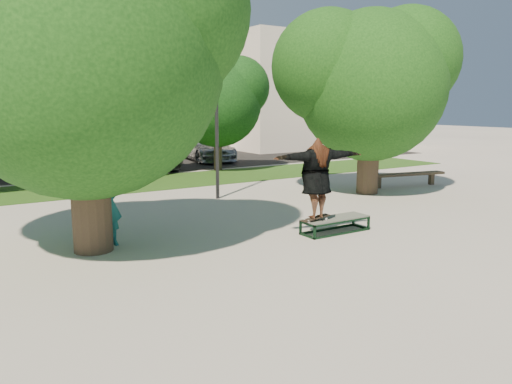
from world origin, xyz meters
TOP-DOWN VIEW (x-y plane):
  - ground at (0.00, 0.00)m, footprint 120.00×120.00m
  - grass_strip at (1.00, 9.50)m, footprint 30.00×4.00m
  - asphalt_strip at (0.00, 16.00)m, footprint 40.00×8.00m
  - tree_left at (-4.29, 1.09)m, footprint 6.96×5.95m
  - tree_right at (5.92, 3.08)m, footprint 6.24×5.33m
  - bg_tree_mid at (-1.08, 12.08)m, footprint 5.76×4.92m
  - bg_tree_right at (4.43, 11.57)m, footprint 5.04×4.31m
  - lamppost at (1.00, 5.00)m, footprint 0.25×0.15m
  - office_building at (-2.00, 31.98)m, footprint 30.00×14.12m
  - side_building at (18.00, 22.00)m, footprint 15.00×10.00m
  - grind_box at (1.31, -0.61)m, footprint 1.80×0.60m
  - skater_rig at (0.68, -0.61)m, footprint 2.43×0.98m
  - bystander at (-3.81, 1.25)m, footprint 0.73×0.51m
  - bench at (8.38, 3.32)m, footprint 3.42×1.14m
  - car_dark at (-3.21, 13.92)m, footprint 1.53×4.37m
  - car_grey at (1.43, 13.70)m, footprint 3.10×5.30m
  - car_silver_b at (6.00, 15.80)m, footprint 2.76×5.51m

SIDE VIEW (x-z plane):
  - ground at x=0.00m, z-range 0.00..0.00m
  - asphalt_strip at x=0.00m, z-range 0.00..0.01m
  - grass_strip at x=1.00m, z-range 0.00..0.02m
  - grind_box at x=1.31m, z-range 0.00..0.38m
  - bench at x=8.38m, z-range 0.18..0.70m
  - car_grey at x=1.43m, z-range 0.00..1.38m
  - car_dark at x=-3.21m, z-range 0.00..1.44m
  - car_silver_b at x=6.00m, z-range 0.00..1.54m
  - bystander at x=-3.81m, z-range 0.00..1.94m
  - skater_rig at x=0.68m, z-range 0.41..2.41m
  - lamppost at x=1.00m, z-range 0.10..6.21m
  - bg_tree_right at x=4.43m, z-range 0.77..6.21m
  - side_building at x=18.00m, z-range 0.00..8.00m
  - bg_tree_mid at x=-1.08m, z-range 0.90..7.14m
  - tree_right at x=5.92m, z-range 0.84..7.35m
  - tree_left at x=-4.29m, z-range 0.86..7.98m
  - office_building at x=-2.00m, z-range 0.00..16.00m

